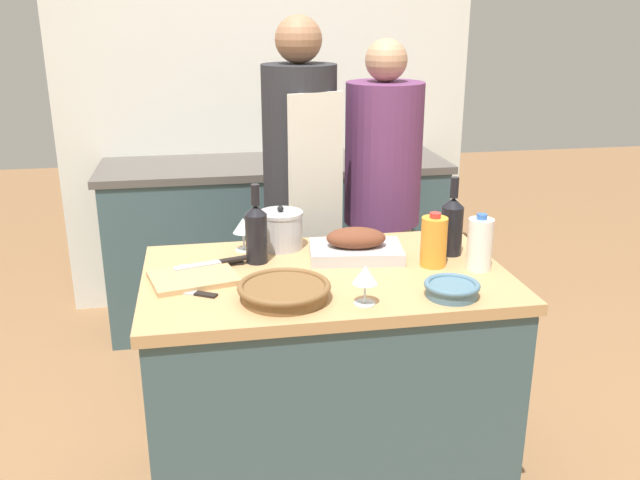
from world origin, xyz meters
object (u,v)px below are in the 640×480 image
at_px(wine_glass_left, 365,276).
at_px(knife_chef, 214,263).
at_px(wicker_basket, 284,290).
at_px(knife_bread, 214,265).
at_px(roasting_pan, 356,246).
at_px(condiment_bottle_short, 331,152).
at_px(stock_pot, 281,230).
at_px(wine_glass_right, 243,227).
at_px(cutting_board, 193,278).
at_px(person_cook_guest, 382,199).
at_px(wine_bottle_green, 256,232).
at_px(mixing_bowl, 452,289).
at_px(condiment_bottle_extra, 302,152).
at_px(juice_jug, 434,242).
at_px(person_cook_aproned, 300,192).
at_px(condiment_bottle_tall, 307,147).
at_px(wine_bottle_dark, 452,224).
at_px(milk_jug, 480,244).
at_px(knife_paring, 191,293).

distance_m(wine_glass_left, knife_chef, 0.60).
height_order(wicker_basket, knife_bread, wicker_basket).
xyz_separation_m(roasting_pan, condiment_bottle_short, (0.17, 1.34, 0.08)).
xyz_separation_m(stock_pot, wine_glass_right, (-0.14, -0.01, 0.02)).
xyz_separation_m(cutting_board, condiment_bottle_short, (0.75, 1.46, 0.12)).
relative_size(wicker_basket, person_cook_guest, 0.18).
bearing_deg(wine_bottle_green, mixing_bowl, -35.97).
relative_size(knife_bread, condiment_bottle_short, 1.60).
xyz_separation_m(condiment_bottle_short, condiment_bottle_extra, (-0.16, -0.01, 0.01)).
height_order(wicker_basket, condiment_bottle_extra, condiment_bottle_extra).
distance_m(cutting_board, juice_jug, 0.84).
bearing_deg(person_cook_aproned, wicker_basket, -119.68).
bearing_deg(condiment_bottle_tall, wine_glass_left, -93.49).
relative_size(wine_bottle_dark, condiment_bottle_extra, 1.92).
distance_m(wine_bottle_green, knife_chef, 0.18).
xyz_separation_m(juice_jug, knife_chef, (-0.77, 0.11, -0.07)).
relative_size(wine_bottle_green, wine_bottle_dark, 0.98).
bearing_deg(roasting_pan, person_cook_aproned, 99.37).
height_order(wine_glass_left, knife_bread, wine_glass_left).
xyz_separation_m(wicker_basket, wine_glass_right, (-0.09, 0.48, 0.07)).
bearing_deg(wicker_basket, knife_chef, 123.95).
xyz_separation_m(stock_pot, person_cook_guest, (0.55, 0.56, -0.05)).
distance_m(milk_jug, person_cook_aproned, 0.98).
height_order(cutting_board, condiment_bottle_extra, condiment_bottle_extra).
xyz_separation_m(wicker_basket, wine_bottle_dark, (0.66, 0.30, 0.09)).
relative_size(condiment_bottle_extra, person_cook_aproned, 0.09).
distance_m(condiment_bottle_extra, person_cook_aproned, 0.70).
relative_size(wicker_basket, knife_paring, 1.62).
height_order(wine_glass_left, condiment_bottle_extra, condiment_bottle_extra).
xyz_separation_m(condiment_bottle_extra, person_cook_aproned, (-0.11, -0.69, -0.04)).
distance_m(juice_jug, knife_paring, 0.86).
xyz_separation_m(mixing_bowl, wine_glass_left, (-0.29, -0.01, 0.07)).
distance_m(wicker_basket, mixing_bowl, 0.53).
bearing_deg(knife_paring, cutting_board, 86.35).
bearing_deg(milk_jug, condiment_bottle_short, 98.65).
distance_m(juice_jug, person_cook_aproned, 0.86).
xyz_separation_m(cutting_board, wine_glass_right, (0.19, 0.27, 0.09)).
distance_m(knife_paring, person_cook_aproned, 1.01).
relative_size(milk_jug, wine_glass_left, 1.59).
bearing_deg(knife_bread, condiment_bottle_extra, 68.52).
bearing_deg(cutting_board, wine_glass_right, 54.70).
xyz_separation_m(wine_bottle_green, knife_paring, (-0.23, -0.25, -0.11)).
height_order(knife_bread, condiment_bottle_extra, condiment_bottle_extra).
xyz_separation_m(milk_jug, condiment_bottle_tall, (-0.35, 1.58, 0.05)).
xyz_separation_m(cutting_board, person_cook_guest, (0.88, 0.84, 0.01)).
distance_m(roasting_pan, knife_chef, 0.52).
xyz_separation_m(wine_bottle_green, condiment_bottle_extra, (0.37, 1.31, 0.02)).
bearing_deg(wine_bottle_dark, knife_chef, 179.57).
relative_size(roasting_pan, mixing_bowl, 2.02).
bearing_deg(condiment_bottle_tall, roasting_pan, -91.81).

